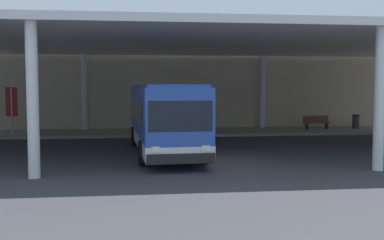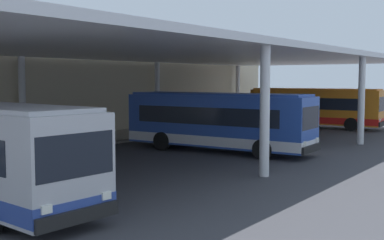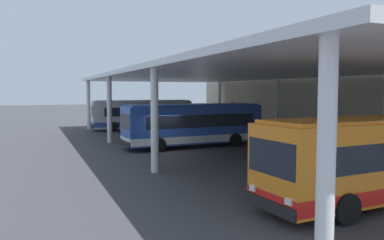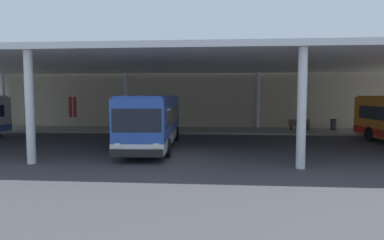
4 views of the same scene
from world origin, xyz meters
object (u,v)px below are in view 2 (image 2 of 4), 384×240
bus_middle_bay (315,107)px  bench_waiting (199,119)px  bus_second_bay (218,121)px  trash_bin (217,116)px

bus_middle_bay → bench_waiting: size_ratio=5.93×
bus_second_bay → trash_bin: size_ratio=10.87×
bus_second_bay → trash_bin: bearing=33.3°
trash_bin → bus_second_bay: bearing=-146.7°
bus_middle_bay → bench_waiting: bus_middle_bay is taller
bench_waiting → bus_second_bay: bearing=-140.7°
bus_second_bay → bus_middle_bay: bearing=3.5°
bus_middle_bay → bus_second_bay: bearing=-176.5°
bus_second_bay → bench_waiting: (10.98, 8.99, -0.99)m
bus_middle_bay → trash_bin: bus_middle_bay is taller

